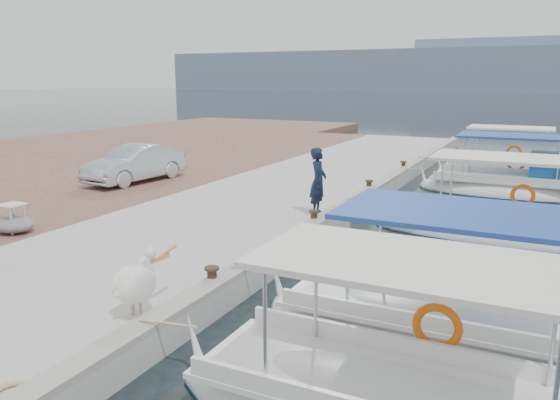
% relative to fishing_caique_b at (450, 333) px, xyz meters
% --- Properties ---
extents(ground, '(400.00, 400.00, 0.00)m').
position_rel_fishing_caique_b_xyz_m(ground, '(-3.91, 2.88, -0.12)').
color(ground, black).
rests_on(ground, ground).
extents(concrete_quay, '(6.00, 40.00, 0.50)m').
position_rel_fishing_caique_b_xyz_m(concrete_quay, '(-6.91, 7.88, 0.13)').
color(concrete_quay, '#A4A49E').
rests_on(concrete_quay, ground).
extents(quay_curb, '(0.44, 40.00, 0.12)m').
position_rel_fishing_caique_b_xyz_m(quay_curb, '(-4.13, 7.88, 0.44)').
color(quay_curb, gray).
rests_on(quay_curb, concrete_quay).
extents(cobblestone_strip, '(4.00, 40.00, 0.50)m').
position_rel_fishing_caique_b_xyz_m(cobblestone_strip, '(-11.91, 7.88, 0.13)').
color(cobblestone_strip, brown).
rests_on(cobblestone_strip, ground).
extents(fishing_caique_b, '(6.64, 2.52, 2.83)m').
position_rel_fishing_caique_b_xyz_m(fishing_caique_b, '(0.00, 0.00, 0.00)').
color(fishing_caique_b, white).
rests_on(fishing_caique_b, ground).
extents(fishing_caique_c, '(7.44, 2.33, 2.83)m').
position_rel_fishing_caique_b_xyz_m(fishing_caique_c, '(0.40, 6.95, -0.00)').
color(fishing_caique_c, white).
rests_on(fishing_caique_c, ground).
extents(fishing_caique_d, '(6.38, 2.60, 2.83)m').
position_rel_fishing_caique_b_xyz_m(fishing_caique_d, '(-0.02, 13.32, 0.07)').
color(fishing_caique_d, white).
rests_on(fishing_caique_d, ground).
extents(fishing_caique_e, '(5.83, 2.28, 2.83)m').
position_rel_fishing_caique_b_xyz_m(fishing_caique_e, '(-0.41, 16.99, 0.00)').
color(fishing_caique_e, white).
rests_on(fishing_caique_e, ground).
extents(mooring_bollards, '(0.28, 20.28, 0.33)m').
position_rel_fishing_caique_b_xyz_m(mooring_bollards, '(-4.26, 4.38, 0.57)').
color(mooring_bollards, black).
rests_on(mooring_bollards, concrete_quay).
extents(pelican, '(0.53, 1.37, 1.06)m').
position_rel_fishing_caique_b_xyz_m(pelican, '(-4.58, -2.33, 0.92)').
color(pelican, tan).
rests_on(pelican, concrete_quay).
extents(fisherman, '(0.54, 0.75, 1.90)m').
position_rel_fishing_caique_b_xyz_m(fisherman, '(-4.51, 5.26, 1.33)').
color(fisherman, black).
rests_on(fisherman, concrete_quay).
extents(parked_car, '(1.84, 4.25, 1.36)m').
position_rel_fishing_caique_b_xyz_m(parked_car, '(-12.57, 6.98, 1.05)').
color(parked_car, '#AAB8C2').
rests_on(parked_car, cobblestone_strip).
extents(tarp_bundle, '(1.10, 0.90, 0.40)m').
position_rel_fishing_caique_b_xyz_m(tarp_bundle, '(-10.68, 0.17, 0.58)').
color(tarp_bundle, slate).
rests_on(tarp_bundle, cobblestone_strip).
extents(folding_table, '(0.55, 0.55, 0.73)m').
position_rel_fishing_caique_b_xyz_m(folding_table, '(-10.66, 0.16, 0.90)').
color(folding_table, silver).
rests_on(folding_table, cobblestone_strip).
extents(rope_coil, '(0.54, 0.54, 0.10)m').
position_rel_fishing_caique_b_xyz_m(rope_coil, '(-4.41, -4.83, 0.43)').
color(rope_coil, '#C6B284').
rests_on(rope_coil, concrete_quay).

